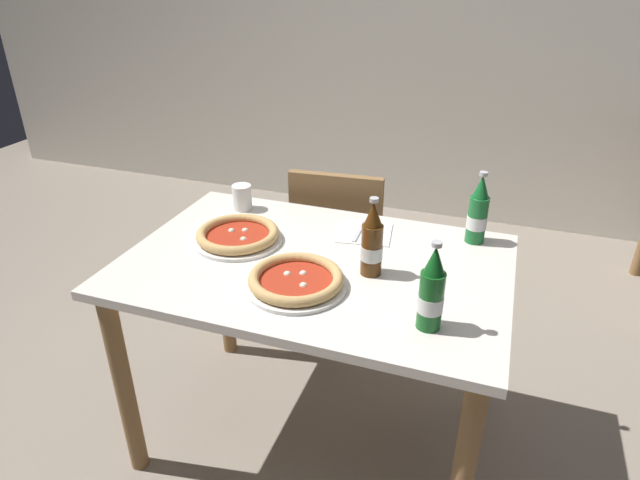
% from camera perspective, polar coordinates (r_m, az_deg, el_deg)
% --- Properties ---
extents(ground_plane, '(8.00, 8.00, 0.00)m').
position_cam_1_polar(ground_plane, '(2.18, -0.46, -19.59)').
color(ground_plane, gray).
extents(back_wall_tiled, '(7.00, 0.10, 2.60)m').
position_cam_1_polar(back_wall_tiled, '(3.65, 12.25, 22.20)').
color(back_wall_tiled, silver).
rests_on(back_wall_tiled, ground_plane).
extents(dining_table_main, '(1.20, 0.80, 0.75)m').
position_cam_1_polar(dining_table_main, '(1.77, -0.54, -5.43)').
color(dining_table_main, silver).
rests_on(dining_table_main, ground_plane).
extents(chair_behind_table, '(0.43, 0.43, 0.85)m').
position_cam_1_polar(chair_behind_table, '(2.38, 2.14, -0.56)').
color(chair_behind_table, olive).
rests_on(chair_behind_table, ground_plane).
extents(pizza_margherita_near, '(0.30, 0.30, 0.04)m').
position_cam_1_polar(pizza_margherita_near, '(1.84, -8.63, 0.47)').
color(pizza_margherita_near, white).
rests_on(pizza_margherita_near, dining_table_main).
extents(pizza_marinara_far, '(0.30, 0.30, 0.04)m').
position_cam_1_polar(pizza_marinara_far, '(1.57, -2.56, -4.25)').
color(pizza_marinara_far, white).
rests_on(pizza_marinara_far, dining_table_main).
extents(beer_bottle_left, '(0.07, 0.07, 0.25)m').
position_cam_1_polar(beer_bottle_left, '(1.86, 16.25, 2.73)').
color(beer_bottle_left, '#196B2D').
rests_on(beer_bottle_left, dining_table_main).
extents(beer_bottle_center, '(0.07, 0.07, 0.25)m').
position_cam_1_polar(beer_bottle_center, '(1.39, 11.63, -5.42)').
color(beer_bottle_center, '#14591E').
rests_on(beer_bottle_center, dining_table_main).
extents(beer_bottle_right, '(0.07, 0.07, 0.25)m').
position_cam_1_polar(beer_bottle_right, '(1.60, 5.48, -0.28)').
color(beer_bottle_right, '#512D0F').
rests_on(beer_bottle_right, dining_table_main).
extents(napkin_with_cutlery, '(0.20, 0.20, 0.01)m').
position_cam_1_polar(napkin_with_cutlery, '(1.89, 4.75, 0.77)').
color(napkin_with_cutlery, white).
rests_on(napkin_with_cutlery, dining_table_main).
extents(paper_cup, '(0.07, 0.07, 0.09)m').
position_cam_1_polar(paper_cup, '(2.07, -8.19, 4.47)').
color(paper_cup, white).
rests_on(paper_cup, dining_table_main).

